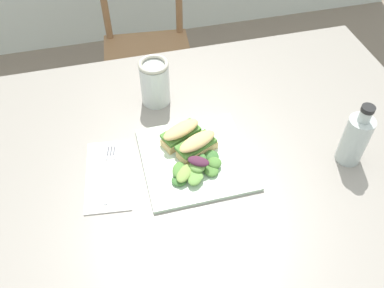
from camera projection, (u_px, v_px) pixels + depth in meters
The scene contains 10 objects.
dining_table at pixel (199, 185), 1.15m from camera, with size 1.38×0.99×0.74m.
chair_wooden_far at pixel (147, 51), 1.90m from camera, with size 0.44×0.44×0.87m.
plate_lunch at pixel (196, 159), 1.07m from camera, with size 0.28×0.28×0.01m, color beige.
sandwich_half_front at pixel (197, 145), 1.06m from camera, with size 0.12×0.09×0.06m.
sandwich_half_back at pixel (182, 133), 1.09m from camera, with size 0.12×0.09×0.06m.
salad_mixed_greens at pixel (197, 168), 1.02m from camera, with size 0.15×0.11×0.04m.
napkin_folded at pixel (109, 175), 1.04m from camera, with size 0.11×0.23×0.00m, color silver.
fork_on_napkin at pixel (109, 169), 1.05m from camera, with size 0.06×0.18×0.00m.
bottle_cold_brew at pixel (355, 142), 1.03m from camera, with size 0.07×0.07×0.18m.
mason_jar_iced_tea at pixel (155, 84), 1.18m from camera, with size 0.09×0.09×0.14m.
Camera 1 is at (-0.16, -0.57, 1.56)m, focal length 38.15 mm.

